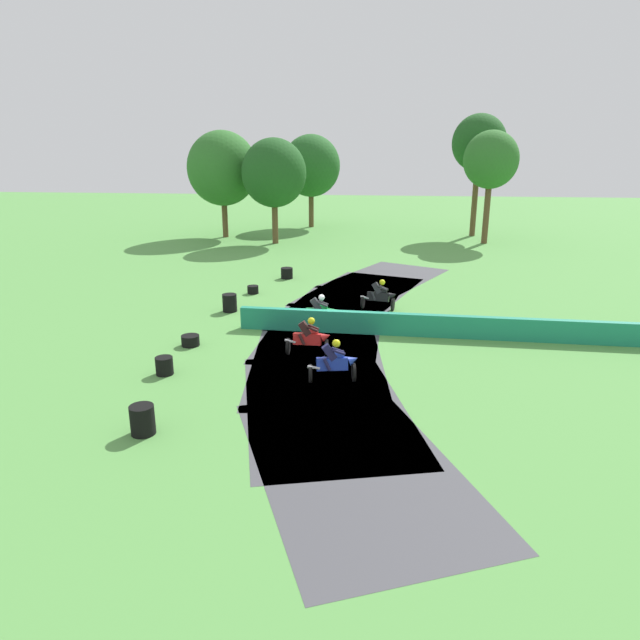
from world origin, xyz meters
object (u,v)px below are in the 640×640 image
Objects in this scene: tire_stack_near at (287,273)px; tire_stack_extra_b at (142,420)px; motorcycle_chase_green at (320,312)px; motorcycle_trailing_red at (309,337)px; tire_stack_mid_a at (253,290)px; tire_stack_far at (190,340)px; tire_stack_mid_b at (230,303)px; motorcycle_lead_black at (380,295)px; tire_stack_extra_a at (164,366)px; motorcycle_fourth_blue at (334,362)px.

tire_stack_near is 0.83× the size of tire_stack_extra_b.
motorcycle_chase_green reaches higher than motorcycle_trailing_red.
tire_stack_mid_a and tire_stack_far have the same top height.
tire_stack_near is 6.87m from tire_stack_mid_b.
motorcycle_lead_black reaches higher than tire_stack_near.
tire_stack_mid_a is 0.83× the size of tire_stack_far.
tire_stack_extra_b is at bearing -116.44° from motorcycle_lead_black.
motorcycle_chase_green is 2.10× the size of tire_stack_extra_b.
tire_stack_extra_a is at bearing -93.76° from tire_stack_mid_a.
tire_stack_mid_a is 3.25m from tire_stack_mid_b.
tire_stack_far is (-7.11, -5.67, -0.45)m from motorcycle_lead_black.
motorcycle_chase_green is at bearing -129.95° from motorcycle_lead_black.
motorcycle_chase_green is 6.45m from tire_stack_mid_a.
tire_stack_extra_b is (0.88, -3.99, 0.10)m from tire_stack_extra_a.
motorcycle_chase_green is 2.54× the size of tire_stack_near.
tire_stack_mid_a is at bearing 114.97° from motorcycle_fourth_blue.
motorcycle_trailing_red is 12.11m from tire_stack_near.
tire_stack_mid_b is (-5.32, 7.40, -0.26)m from motorcycle_fourth_blue.
tire_stack_near is (-2.73, 8.57, -0.36)m from motorcycle_chase_green.
motorcycle_trailing_red is at bearing -90.94° from motorcycle_chase_green.
tire_stack_near is (-2.67, 11.80, -0.36)m from motorcycle_trailing_red.
motorcycle_trailing_red is at bearing -6.23° from tire_stack_far.
tire_stack_near is at bearing 80.37° from tire_stack_far.
motorcycle_lead_black is at bearing -18.75° from tire_stack_mid_a.
tire_stack_mid_a is at bearing 86.24° from tire_stack_extra_a.
motorcycle_lead_black is 8.58m from motorcycle_fourth_blue.
tire_stack_far is at bearing -99.63° from tire_stack_near.
tire_stack_near is 3.67m from tire_stack_mid_a.
motorcycle_chase_green is 2.48× the size of tire_stack_far.
tire_stack_mid_a is (-6.38, 2.17, -0.45)m from motorcycle_lead_black.
tire_stack_near reaches higher than tire_stack_mid_a.
tire_stack_far is (-4.59, 0.50, -0.46)m from motorcycle_trailing_red.
tire_stack_extra_a is at bearing -92.54° from tire_stack_mid_b.
tire_stack_near is 1.18× the size of tire_stack_mid_a.
tire_stack_mid_a is (-3.92, 5.11, -0.46)m from motorcycle_chase_green.
tire_stack_near is at bearing 70.99° from tire_stack_mid_a.
motorcycle_trailing_red is at bearing 115.26° from motorcycle_fourth_blue.
tire_stack_extra_b is at bearing -77.56° from tire_stack_extra_a.
motorcycle_fourth_blue is at bearing -79.47° from motorcycle_chase_green.
motorcycle_lead_black reaches higher than tire_stack_mid_a.
tire_stack_near is at bearing 104.91° from motorcycle_fourth_blue.
tire_stack_extra_b is (-1.01, -18.10, 0.10)m from tire_stack_near.
motorcycle_lead_black is at bearing 80.36° from motorcycle_fourth_blue.
motorcycle_fourth_blue is (-1.44, -8.46, 0.01)m from motorcycle_lead_black.
motorcycle_chase_green reaches higher than tire_stack_far.
tire_stack_mid_b is at bearing 125.70° from motorcycle_fourth_blue.
tire_stack_near reaches higher than tire_stack_far.
tire_stack_near is 1.10× the size of tire_stack_extra_a.
tire_stack_extra_a is at bearing -153.21° from motorcycle_trailing_red.
motorcycle_chase_green is at bearing 68.58° from tire_stack_extra_b.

